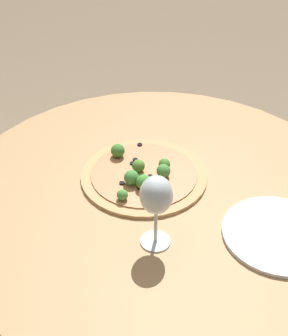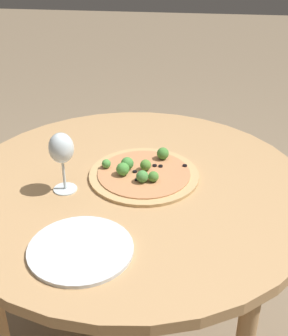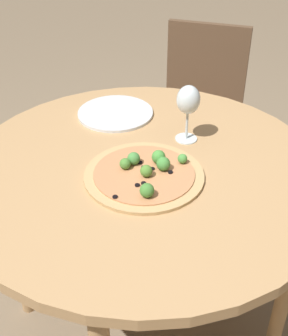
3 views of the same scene
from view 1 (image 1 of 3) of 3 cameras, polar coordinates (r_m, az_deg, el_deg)
dining_table at (r=1.27m, az=1.60°, el=-5.00°), size 1.07×1.07×0.76m
pizza at (r=1.25m, az=-0.10°, el=-0.76°), size 0.34×0.34×0.05m
wine_glass at (r=0.99m, az=1.50°, el=-3.60°), size 0.07×0.07×0.18m
plate_near at (r=1.13m, az=16.08°, el=-7.75°), size 0.26×0.26×0.01m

